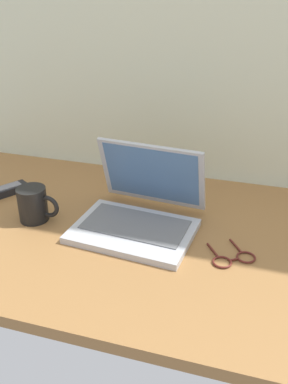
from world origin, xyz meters
The scene contains 5 objects.
desk centered at (0.00, 0.00, 0.01)m, with size 1.60×0.76×0.03m.
laptop centered at (-0.05, 0.03, 0.08)m, with size 0.33×0.31×0.21m.
coffee_mug centered at (-0.33, -0.03, 0.08)m, with size 0.12×0.08×0.10m.
remote_control_near centered at (-0.50, 0.07, 0.04)m, with size 0.12×0.16×0.02m.
eyeglasses centered at (0.22, -0.06, 0.03)m, with size 0.13×0.14×0.01m.
Camera 1 is at (0.25, -0.91, 0.64)m, focal length 39.57 mm.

